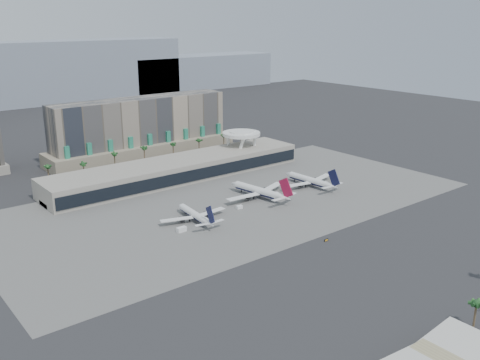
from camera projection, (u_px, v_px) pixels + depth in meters
ground at (304, 231)px, 252.83m from camera, size 900.00×900.00×0.00m
apron_pad at (232, 201)px, 293.95m from camera, size 260.00×130.00×0.06m
mountain_ridge at (30, 78)px, 612.08m from camera, size 680.00×60.00×70.00m
hotel at (142, 133)px, 384.26m from camera, size 140.00×30.00×42.00m
terminal at (179, 168)px, 333.05m from camera, size 170.00×32.50×14.50m
saucer_structure at (241, 136)px, 366.89m from camera, size 26.00×26.00×21.89m
palm_row at (159, 150)px, 362.33m from camera, size 157.80×2.80×13.10m
airliner_left at (195, 215)px, 264.36m from camera, size 35.74×36.95×12.76m
airliner_centre at (259, 191)px, 297.97m from camera, size 43.91×45.48×15.75m
airliner_right at (310, 180)px, 318.16m from camera, size 40.86×42.11×14.53m
service_vehicle_a at (182, 229)px, 251.55m from camera, size 4.72×2.39×2.28m
service_vehicle_b at (239, 207)px, 281.77m from camera, size 3.45×2.05×1.74m
taxiway_sign at (326, 240)px, 241.21m from camera, size 2.34×0.43×1.06m
near_palm_a at (476, 307)px, 172.46m from camera, size 6.00×6.00×10.10m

